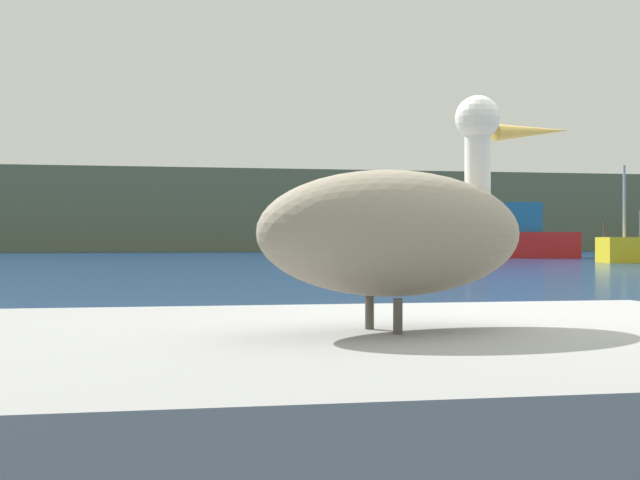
# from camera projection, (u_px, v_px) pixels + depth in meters

# --- Properties ---
(ground_plane) EXTENTS (260.00, 260.00, 0.00)m
(ground_plane) POSITION_uv_depth(u_px,v_px,m) (569.00, 465.00, 3.49)
(ground_plane) COLOR navy
(hillside_backdrop) EXTENTS (140.00, 17.48, 7.29)m
(hillside_backdrop) POSITION_uv_depth(u_px,v_px,m) (194.00, 213.00, 78.19)
(hillside_backdrop) COLOR #5B664C
(hillside_backdrop) RESTS_ON ground
(pier_dock) EXTENTS (3.04, 2.26, 0.67)m
(pier_dock) POSITION_uv_depth(u_px,v_px,m) (396.00, 433.00, 2.66)
(pier_dock) COLOR gray
(pier_dock) RESTS_ON ground
(pelican) EXTENTS (1.30, 0.77, 0.80)m
(pelican) POSITION_uv_depth(u_px,v_px,m) (399.00, 230.00, 2.67)
(pelican) COLOR gray
(pelican) RESTS_ON pier_dock
(fishing_boat_red) EXTENTS (8.04, 5.55, 4.56)m
(fishing_boat_red) POSITION_uv_depth(u_px,v_px,m) (511.00, 238.00, 45.79)
(fishing_boat_red) COLOR red
(fishing_boat_red) RESTS_ON ground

